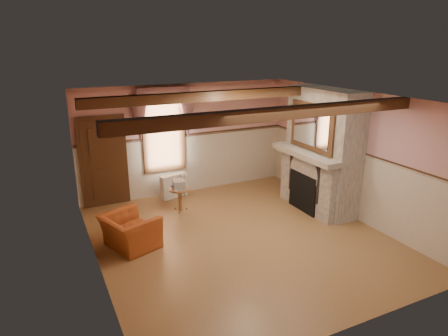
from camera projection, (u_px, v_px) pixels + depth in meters
name	position (u px, v px, depth m)	size (l,w,h in m)	color
floor	(241.00, 238.00, 8.03)	(5.50, 6.00, 0.01)	brown
ceiling	(243.00, 98.00, 7.19)	(5.50, 6.00, 0.01)	silver
wall_back	(186.00, 139.00, 10.19)	(5.50, 0.02, 2.80)	tan
wall_front	(355.00, 237.00, 5.04)	(5.50, 0.02, 2.80)	tan
wall_left	(93.00, 194.00, 6.47)	(0.02, 6.00, 2.80)	tan
wall_right	(352.00, 155.00, 8.76)	(0.02, 6.00, 2.80)	tan
wainscot	(242.00, 203.00, 7.81)	(5.50, 6.00, 1.50)	beige
chair_rail	(242.00, 167.00, 7.58)	(5.50, 6.00, 0.08)	black
firebox	(305.00, 192.00, 9.24)	(0.20, 0.95, 0.90)	black
armchair	(130.00, 231.00, 7.59)	(0.99, 0.87, 0.65)	#994219
side_table	(180.00, 200.00, 9.25)	(0.48, 0.48, 0.55)	brown
book_stack	(179.00, 184.00, 9.13)	(0.26, 0.32, 0.20)	#B7AD8C
radiator	(174.00, 186.00, 10.06)	(0.70, 0.18, 0.60)	silver
bowl	(311.00, 146.00, 9.22)	(0.32, 0.32, 0.08)	brown
mantel_clock	(303.00, 141.00, 9.48)	(0.14, 0.24, 0.20)	black
oil_lamp	(307.00, 141.00, 9.34)	(0.11, 0.11, 0.28)	#C38237
candle_red	(329.00, 151.00, 8.68)	(0.06, 0.06, 0.16)	maroon
jar_yellow	(323.00, 150.00, 8.84)	(0.06, 0.06, 0.12)	yellow
fireplace	(323.00, 150.00, 9.14)	(0.85, 2.00, 2.80)	gray
mantel	(316.00, 153.00, 9.07)	(1.05, 2.05, 0.12)	gray
overmantel_mirror	(312.00, 127.00, 8.81)	(0.06, 1.44, 1.04)	silver
door	(104.00, 163.00, 9.37)	(1.10, 0.10, 2.10)	black
window	(164.00, 132.00, 9.84)	(1.06, 0.08, 2.02)	white
window_drapes	(164.00, 108.00, 9.58)	(1.30, 0.14, 1.40)	gray
ceiling_beam_front	(280.00, 113.00, 6.19)	(5.50, 0.18, 0.20)	black
ceiling_beam_back	(215.00, 96.00, 8.25)	(5.50, 0.18, 0.20)	black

